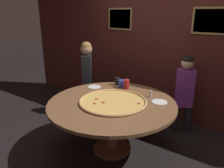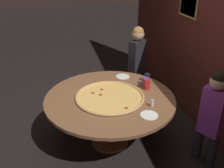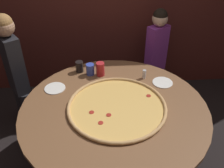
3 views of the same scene
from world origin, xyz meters
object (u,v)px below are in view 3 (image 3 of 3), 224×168
(white_plate_far_back, at_px, (163,82))
(drink_cup_front_edge, at_px, (80,67))
(giant_pizza, at_px, (117,106))
(white_plate_left_side, at_px, (55,88))
(dining_table, at_px, (114,117))
(condiment_shaker, at_px, (144,74))
(drink_cup_near_right, at_px, (100,69))
(diner_centre_back, at_px, (156,51))
(diner_side_right, at_px, (15,67))
(drink_cup_far_right, at_px, (90,69))

(white_plate_far_back, bearing_deg, drink_cup_front_edge, 161.70)
(giant_pizza, distance_m, white_plate_left_side, 0.68)
(dining_table, xyz_separation_m, giant_pizza, (0.02, -0.01, 0.13))
(condiment_shaker, bearing_deg, drink_cup_near_right, 168.61)
(giant_pizza, relative_size, drink_cup_front_edge, 7.44)
(dining_table, relative_size, giant_pizza, 1.89)
(giant_pizza, relative_size, diner_centre_back, 0.71)
(white_plate_far_back, distance_m, diner_side_right, 1.61)
(drink_cup_far_right, distance_m, white_plate_far_back, 0.77)
(dining_table, xyz_separation_m, diner_side_right, (-1.05, 0.70, 0.16))
(giant_pizza, height_order, drink_cup_near_right, drink_cup_near_right)
(diner_centre_back, bearing_deg, diner_side_right, -16.84)
(drink_cup_front_edge, relative_size, condiment_shaker, 1.25)
(dining_table, bearing_deg, condiment_shaker, 51.99)
(dining_table, distance_m, diner_centre_back, 1.26)
(giant_pizza, xyz_separation_m, white_plate_left_side, (-0.59, 0.33, -0.01))
(condiment_shaker, bearing_deg, diner_side_right, 169.64)
(dining_table, distance_m, white_plate_left_side, 0.67)
(drink_cup_far_right, bearing_deg, white_plate_far_back, -16.35)
(dining_table, height_order, diner_side_right, diner_side_right)
(giant_pizza, distance_m, drink_cup_near_right, 0.57)
(giant_pizza, bearing_deg, drink_cup_far_right, 112.53)
(white_plate_far_back, height_order, condiment_shaker, condiment_shaker)
(white_plate_far_back, bearing_deg, diner_centre_back, 82.22)
(giant_pizza, xyz_separation_m, drink_cup_near_right, (-0.13, 0.55, 0.06))
(drink_cup_front_edge, bearing_deg, drink_cup_near_right, -21.75)
(drink_cup_near_right, bearing_deg, diner_centre_back, 36.92)
(condiment_shaker, height_order, diner_centre_back, diner_centre_back)
(drink_cup_near_right, relative_size, white_plate_far_back, 0.72)
(diner_centre_back, bearing_deg, condiment_shaker, 36.76)
(drink_cup_near_right, bearing_deg, giant_pizza, -76.78)
(dining_table, bearing_deg, white_plate_left_side, 150.14)
(dining_table, distance_m, white_plate_far_back, 0.64)
(drink_cup_near_right, bearing_deg, diner_side_right, 170.14)
(dining_table, xyz_separation_m, drink_cup_far_right, (-0.21, 0.56, 0.18))
(dining_table, relative_size, drink_cup_front_edge, 14.05)
(drink_cup_front_edge, xyz_separation_m, white_plate_left_side, (-0.24, -0.30, -0.06))
(dining_table, height_order, giant_pizza, giant_pizza)
(dining_table, relative_size, diner_side_right, 1.23)
(drink_cup_far_right, relative_size, white_plate_left_side, 0.59)
(drink_cup_front_edge, relative_size, white_plate_left_side, 0.59)
(giant_pizza, bearing_deg, drink_cup_near_right, 103.22)
(drink_cup_near_right, height_order, drink_cup_front_edge, drink_cup_near_right)
(white_plate_left_side, bearing_deg, condiment_shaker, 7.60)
(diner_side_right, bearing_deg, white_plate_left_side, -162.34)
(drink_cup_front_edge, bearing_deg, white_plate_far_back, -18.30)
(drink_cup_far_right, distance_m, diner_side_right, 0.84)
(drink_cup_far_right, distance_m, condiment_shaker, 0.58)
(drink_cup_near_right, xyz_separation_m, drink_cup_far_right, (-0.11, 0.02, -0.01))
(dining_table, height_order, drink_cup_near_right, drink_cup_near_right)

